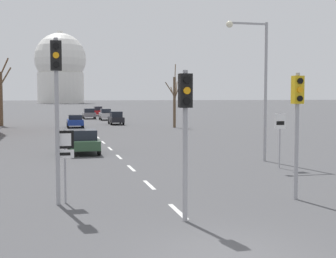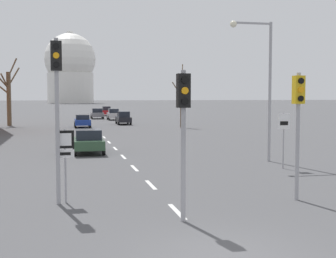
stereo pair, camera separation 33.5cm
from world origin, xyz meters
name	(u,v)px [view 1 (the left image)]	position (x,y,z in m)	size (l,w,h in m)	color
ground_plane	(226,256)	(0.00, 0.00, 0.00)	(800.00, 800.00, 0.00)	#4C4C4F
lane_stripe_0	(178,211)	(0.00, 4.18, 0.00)	(0.16, 2.00, 0.01)	silver
lane_stripe_1	(149,185)	(0.00, 8.68, 0.00)	(0.16, 2.00, 0.01)	silver
lane_stripe_2	(131,168)	(0.00, 13.18, 0.00)	(0.16, 2.00, 0.01)	silver
lane_stripe_3	(119,157)	(0.00, 17.68, 0.00)	(0.16, 2.00, 0.01)	silver
lane_stripe_4	(110,149)	(0.00, 22.18, 0.00)	(0.16, 2.00, 0.01)	silver
lane_stripe_5	(103,142)	(0.00, 26.68, 0.00)	(0.16, 2.00, 0.01)	silver
lane_stripe_6	(98,137)	(0.00, 31.18, 0.00)	(0.16, 2.00, 0.01)	silver
lane_stripe_7	(94,133)	(0.00, 35.68, 0.00)	(0.16, 2.00, 0.01)	silver
traffic_signal_near_left	(57,90)	(-3.61, 6.02, 3.80)	(0.36, 0.34, 5.48)	#9E9EA3
traffic_signal_near_right	(297,111)	(4.43, 4.87, 3.08)	(0.36, 0.34, 4.39)	#9E9EA3
traffic_signal_centre_tall	(185,116)	(-0.09, 3.04, 3.03)	(0.36, 0.34, 4.32)	#9E9EA3
route_sign_post	(65,153)	(-3.37, 6.16, 1.70)	(0.60, 0.08, 2.50)	#9E9EA3
speed_limit_sign	(280,131)	(7.20, 11.46, 1.89)	(0.60, 0.08, 2.78)	#9E9EA3
street_lamp_right	(258,75)	(7.14, 14.01, 4.74)	(2.40, 0.36, 7.59)	#9E9EA3
sedan_near_left	(75,121)	(-1.35, 44.67, 0.76)	(1.83, 3.91, 1.47)	navy
sedan_near_right	(116,118)	(3.97, 49.43, 0.84)	(1.69, 4.31, 1.68)	black
sedan_mid_centre	(89,114)	(1.75, 65.31, 0.84)	(1.93, 4.00, 1.66)	slate
sedan_far_left	(83,141)	(-1.93, 19.84, 0.78)	(1.90, 3.86, 1.51)	#2D4C33
sedan_far_right	(98,111)	(4.17, 76.60, 0.85)	(1.69, 4.57, 1.73)	maroon
sedan_distant_centre	(105,114)	(3.87, 60.86, 0.86)	(1.72, 4.05, 1.71)	#B7B7BC
bare_tree_left_near	(0,95)	(-9.97, 49.92, 3.77)	(3.30, 2.92, 8.26)	brown
bare_tree_right_near	(174,99)	(9.75, 42.14, 3.25)	(2.04, 3.17, 7.34)	brown
capitol_dome	(61,68)	(0.00, 231.85, 17.53)	(25.48, 25.48, 35.99)	silver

